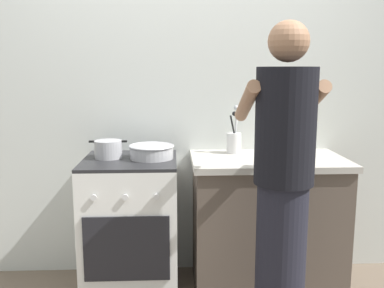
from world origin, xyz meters
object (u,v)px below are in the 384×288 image
(utensil_crock, at_px, (234,140))
(spice_bottle, at_px, (274,152))
(stove_range, at_px, (131,226))
(mixing_bowl, at_px, (152,151))
(person, at_px, (283,191))
(pot, at_px, (108,149))
(oil_bottle, at_px, (301,139))

(utensil_crock, xyz_separation_m, spice_bottle, (0.24, -0.17, -0.05))
(stove_range, xyz_separation_m, mixing_bowl, (0.14, 0.02, 0.50))
(mixing_bowl, height_order, person, person)
(pot, relative_size, mixing_bowl, 0.83)
(stove_range, xyz_separation_m, oil_bottle, (1.12, 0.03, 0.56))
(mixing_bowl, relative_size, utensil_crock, 0.89)
(mixing_bowl, height_order, oil_bottle, oil_bottle)
(mixing_bowl, height_order, utensil_crock, utensil_crock)
(pot, relative_size, utensil_crock, 0.74)
(spice_bottle, xyz_separation_m, oil_bottle, (0.18, 0.04, 0.08))
(oil_bottle, height_order, person, person)
(stove_range, distance_m, pot, 0.53)
(pot, distance_m, oil_bottle, 1.26)
(mixing_bowl, bearing_deg, utensil_crock, 15.07)
(spice_bottle, bearing_deg, person, -99.31)
(person, bearing_deg, pot, 145.68)
(stove_range, height_order, utensil_crock, utensil_crock)
(utensil_crock, distance_m, spice_bottle, 0.30)
(mixing_bowl, relative_size, person, 0.17)
(spice_bottle, height_order, oil_bottle, oil_bottle)
(pot, distance_m, spice_bottle, 1.08)
(pot, height_order, mixing_bowl, pot)
(mixing_bowl, bearing_deg, oil_bottle, 1.00)
(stove_range, distance_m, mixing_bowl, 0.52)
(mixing_bowl, height_order, spice_bottle, mixing_bowl)
(mixing_bowl, distance_m, oil_bottle, 0.98)
(pot, xyz_separation_m, mixing_bowl, (0.28, -0.02, -0.01))
(stove_range, height_order, person, person)
(stove_range, bearing_deg, person, -36.88)
(person, bearing_deg, mixing_bowl, 137.17)
(oil_bottle, bearing_deg, mixing_bowl, -179.00)
(utensil_crock, bearing_deg, pot, -171.27)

